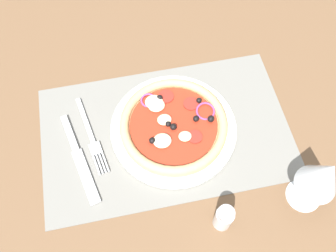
# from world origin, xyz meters

# --- Properties ---
(ground_plane) EXTENTS (1.90, 1.40, 0.02)m
(ground_plane) POSITION_xyz_m (0.00, 0.00, -0.01)
(ground_plane) COLOR brown
(placemat) EXTENTS (0.50, 0.30, 0.00)m
(placemat) POSITION_xyz_m (0.00, 0.00, 0.00)
(placemat) COLOR slate
(placemat) RESTS_ON ground_plane
(plate) EXTENTS (0.25, 0.25, 0.01)m
(plate) POSITION_xyz_m (-0.02, -0.00, 0.01)
(plate) COLOR silver
(plate) RESTS_ON placemat
(pizza) EXTENTS (0.21, 0.21, 0.03)m
(pizza) POSITION_xyz_m (-0.02, -0.00, 0.03)
(pizza) COLOR tan
(pizza) RESTS_ON plate
(fork) EXTENTS (0.05, 0.18, 0.00)m
(fork) POSITION_xyz_m (0.15, -0.01, 0.01)
(fork) COLOR silver
(fork) RESTS_ON placemat
(knife) EXTENTS (0.06, 0.20, 0.01)m
(knife) POSITION_xyz_m (0.18, 0.03, 0.01)
(knife) COLOR silver
(knife) RESTS_ON placemat
(wine_glass) EXTENTS (0.07, 0.07, 0.15)m
(wine_glass) POSITION_xyz_m (-0.22, 0.18, 0.10)
(wine_glass) COLOR silver
(wine_glass) RESTS_ON ground_plane
(pepper_shaker) EXTENTS (0.03, 0.03, 0.07)m
(pepper_shaker) POSITION_xyz_m (-0.06, 0.20, 0.03)
(pepper_shaker) COLOR silver
(pepper_shaker) RESTS_ON ground_plane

